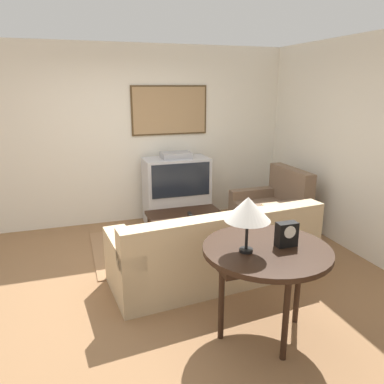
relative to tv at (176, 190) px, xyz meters
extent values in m
plane|color=#8E6642|center=(-0.72, -1.75, -0.53)|extent=(12.00, 12.00, 0.00)
cube|color=silver|center=(-0.72, 0.38, 0.82)|extent=(12.00, 0.06, 2.70)
cube|color=#4C381E|center=(0.00, 0.34, 1.20)|extent=(1.20, 0.03, 0.75)
cube|color=#A37F56|center=(0.00, 0.32, 1.20)|extent=(1.15, 0.01, 0.70)
cube|color=silver|center=(1.91, -1.75, 0.82)|extent=(0.06, 12.00, 2.70)
cube|color=#99704C|center=(-0.13, -0.82, -0.53)|extent=(2.45, 1.46, 0.01)
cube|color=#B7B7BC|center=(0.00, 0.00, -0.30)|extent=(0.98, 0.53, 0.47)
cube|color=#B7B7BC|center=(0.00, 0.00, 0.22)|extent=(0.98, 0.53, 0.57)
cube|color=black|center=(0.00, -0.26, 0.22)|extent=(0.89, 0.01, 0.50)
cube|color=#9E9EA3|center=(0.00, 0.00, 0.55)|extent=(0.44, 0.29, 0.09)
cube|color=#CCB289|center=(-0.08, -1.82, -0.30)|extent=(2.35, 1.07, 0.47)
cube|color=#CCB289|center=(-0.05, -2.13, 0.12)|extent=(2.28, 0.44, 0.38)
cube|color=#CCB289|center=(0.93, -1.72, -0.22)|extent=(0.32, 0.88, 0.63)
cube|color=#CCB289|center=(-1.10, -1.91, -0.22)|extent=(0.32, 0.88, 0.63)
cube|color=gray|center=(0.44, -1.95, 0.10)|extent=(0.37, 0.15, 0.34)
cube|color=gray|center=(-0.58, -2.05, 0.10)|extent=(0.37, 0.15, 0.34)
cube|color=brown|center=(1.18, -0.80, -0.32)|extent=(0.90, 0.93, 0.43)
cube|color=brown|center=(1.53, -0.79, 0.15)|extent=(0.20, 0.92, 0.51)
cube|color=brown|center=(1.17, -0.42, -0.25)|extent=(0.88, 0.18, 0.57)
cube|color=brown|center=(1.19, -1.18, -0.25)|extent=(0.88, 0.18, 0.57)
cube|color=black|center=(-0.13, -0.88, -0.10)|extent=(0.99, 0.54, 0.04)
cylinder|color=black|center=(-0.58, -1.11, -0.32)|extent=(0.04, 0.04, 0.42)
cylinder|color=black|center=(0.31, -1.11, -0.32)|extent=(0.04, 0.04, 0.42)
cylinder|color=black|center=(-0.58, -0.66, -0.32)|extent=(0.04, 0.04, 0.42)
cylinder|color=black|center=(0.31, -0.66, -0.32)|extent=(0.04, 0.04, 0.42)
cylinder|color=black|center=(-0.05, -2.90, 0.26)|extent=(1.06, 1.06, 0.04)
cube|color=black|center=(-0.05, -2.90, 0.20)|extent=(0.90, 0.42, 0.08)
cylinder|color=black|center=(-0.42, -2.84, -0.15)|extent=(0.05, 0.05, 0.77)
cylinder|color=black|center=(0.32, -2.84, -0.15)|extent=(0.05, 0.05, 0.77)
cylinder|color=black|center=(-0.05, -3.24, -0.15)|extent=(0.05, 0.05, 0.77)
cylinder|color=black|center=(-0.25, -2.92, 0.30)|extent=(0.11, 0.11, 0.02)
cylinder|color=black|center=(-0.25, -2.92, 0.51)|extent=(0.02, 0.02, 0.39)
cone|color=silver|center=(-0.25, -2.92, 0.65)|extent=(0.36, 0.36, 0.19)
cube|color=black|center=(0.11, -2.92, 0.39)|extent=(0.18, 0.09, 0.20)
cylinder|color=white|center=(0.11, -2.97, 0.43)|extent=(0.10, 0.01, 0.10)
cube|color=black|center=(-0.09, -0.96, -0.07)|extent=(0.07, 0.16, 0.02)
camera|label=1|loc=(-1.52, -5.39, 1.57)|focal=35.00mm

